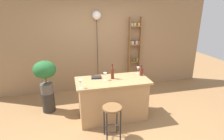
# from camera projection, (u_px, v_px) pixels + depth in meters

# --- Properties ---
(ground) EXTENTS (12.00, 12.00, 0.00)m
(ground) POSITION_uv_depth(u_px,v_px,m) (116.00, 124.00, 3.84)
(ground) COLOR olive
(back_wall) EXTENTS (6.40, 0.10, 2.80)m
(back_wall) POSITION_uv_depth(u_px,v_px,m) (99.00, 42.00, 5.18)
(back_wall) COLOR #997551
(back_wall) RESTS_ON ground
(kitchen_counter) EXTENTS (1.52, 0.72, 0.88)m
(kitchen_counter) POSITION_uv_depth(u_px,v_px,m) (112.00, 99.00, 3.97)
(kitchen_counter) COLOR tan
(kitchen_counter) RESTS_ON ground
(bar_stool) EXTENTS (0.34, 0.34, 0.65)m
(bar_stool) POSITION_uv_depth(u_px,v_px,m) (112.00, 115.00, 3.30)
(bar_stool) COLOR black
(bar_stool) RESTS_ON ground
(spice_shelf) EXTENTS (0.34, 0.13, 2.06)m
(spice_shelf) POSITION_uv_depth(u_px,v_px,m) (134.00, 53.00, 5.40)
(spice_shelf) COLOR olive
(spice_shelf) RESTS_ON ground
(plant_stool) EXTENTS (0.29, 0.29, 0.46)m
(plant_stool) POSITION_uv_depth(u_px,v_px,m) (49.00, 102.00, 4.28)
(plant_stool) COLOR #2D2823
(plant_stool) RESTS_ON ground
(potted_plant) EXTENTS (0.49, 0.44, 0.76)m
(potted_plant) POSITION_uv_depth(u_px,v_px,m) (45.00, 73.00, 4.05)
(potted_plant) COLOR #514C47
(potted_plant) RESTS_ON plant_stool
(bottle_vinegar) EXTENTS (0.07, 0.07, 0.32)m
(bottle_vinegar) POSITION_uv_depth(u_px,v_px,m) (112.00, 73.00, 3.86)
(bottle_vinegar) COLOR #5B2319
(bottle_vinegar) RESTS_ON kitchen_counter
(bottle_sauce_amber) EXTENTS (0.08, 0.08, 0.23)m
(bottle_sauce_amber) POSITION_uv_depth(u_px,v_px,m) (141.00, 72.00, 4.06)
(bottle_sauce_amber) COLOR #5B2319
(bottle_sauce_amber) RESTS_ON kitchen_counter
(wine_glass_left) EXTENTS (0.07, 0.07, 0.16)m
(wine_glass_left) POSITION_uv_depth(u_px,v_px,m) (105.00, 75.00, 3.78)
(wine_glass_left) COLOR silver
(wine_glass_left) RESTS_ON kitchen_counter
(wine_glass_center) EXTENTS (0.07, 0.07, 0.16)m
(wine_glass_center) POSITION_uv_depth(u_px,v_px,m) (138.00, 69.00, 4.14)
(wine_glass_center) COLOR silver
(wine_glass_center) RESTS_ON kitchen_counter
(wine_glass_right) EXTENTS (0.07, 0.07, 0.16)m
(wine_glass_right) POSITION_uv_depth(u_px,v_px,m) (80.00, 82.00, 3.41)
(wine_glass_right) COLOR silver
(wine_glass_right) RESTS_ON kitchen_counter
(cookbook) EXTENTS (0.23, 0.18, 0.03)m
(cookbook) POSITION_uv_depth(u_px,v_px,m) (96.00, 77.00, 3.92)
(cookbook) COLOR black
(cookbook) RESTS_ON kitchen_counter
(pendant_globe_light) EXTENTS (0.23, 0.23, 2.23)m
(pendant_globe_light) POSITION_uv_depth(u_px,v_px,m) (97.00, 16.00, 4.85)
(pendant_globe_light) COLOR black
(pendant_globe_light) RESTS_ON ground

